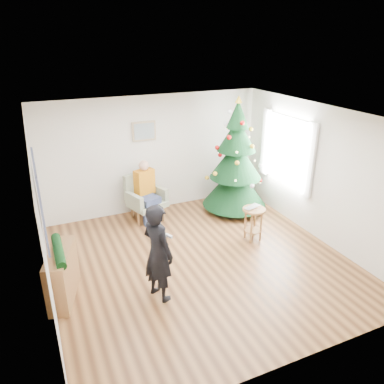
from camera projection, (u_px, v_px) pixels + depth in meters
name	position (u px, v px, depth m)	size (l,w,h in m)	color
floor	(200.00, 261.00, 6.71)	(5.00, 5.00, 0.00)	brown
ceiling	(202.00, 116.00, 5.71)	(5.00, 5.00, 0.00)	white
wall_back	(153.00, 154.00, 8.32)	(5.00, 5.00, 0.00)	silver
wall_front	(298.00, 276.00, 4.10)	(5.00, 5.00, 0.00)	silver
wall_left	(41.00, 223.00, 5.28)	(5.00, 5.00, 0.00)	silver
wall_right	(319.00, 174.00, 7.14)	(5.00, 5.00, 0.00)	silver
window_panel	(287.00, 150.00, 7.89)	(0.04, 1.30, 1.40)	white
curtains	(286.00, 151.00, 7.88)	(0.05, 1.75, 1.50)	white
christmas_tree	(236.00, 161.00, 8.26)	(1.44, 1.44, 2.61)	#3F2816
stool	(253.00, 224.00, 7.31)	(0.44, 0.44, 0.67)	brown
laptop	(254.00, 208.00, 7.18)	(0.37, 0.24, 0.03)	silver
armchair	(146.00, 202.00, 8.17)	(0.90, 0.88, 1.00)	gray
seated_person	(147.00, 190.00, 8.02)	(0.52, 0.67, 1.31)	navy
standing_man	(158.00, 253.00, 5.52)	(0.57, 0.37, 1.56)	black
game_controller	(169.00, 236.00, 5.46)	(0.04, 0.13, 0.04)	white
console	(62.00, 275.00, 5.65)	(0.30, 1.00, 0.80)	brown
garland	(58.00, 251.00, 5.49)	(0.14, 0.14, 0.90)	black
tapestry	(40.00, 198.00, 5.45)	(0.03, 1.50, 1.15)	black
framed_picture	(144.00, 131.00, 8.00)	(0.52, 0.05, 0.42)	tan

